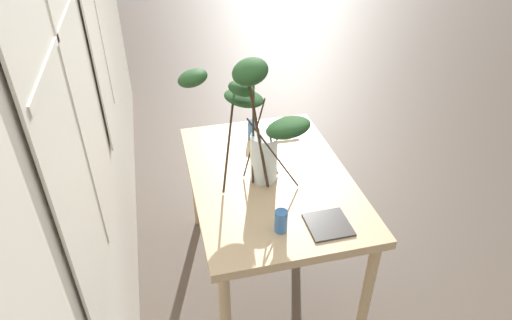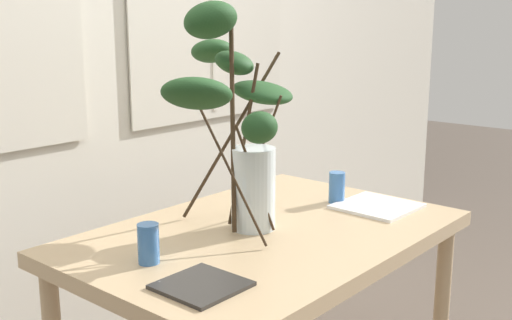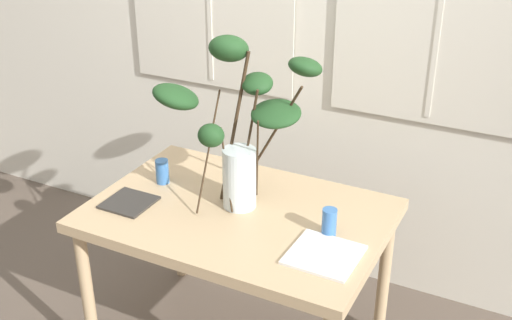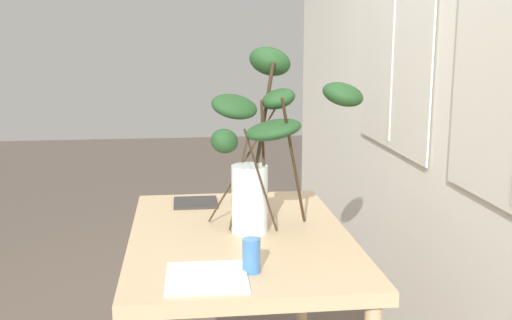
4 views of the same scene
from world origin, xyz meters
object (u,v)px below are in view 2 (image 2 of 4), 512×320
Objects in this scene: vase_with_branches at (235,115)px; plate_square_right at (377,206)px; plate_square_left at (202,285)px; dining_table at (266,253)px; drinking_glass_blue_left at (148,244)px; drinking_glass_blue_right at (336,187)px.

vase_with_branches is 2.88× the size of plate_square_right.
plate_square_left is 0.77× the size of plate_square_right.
dining_table is at bearing 161.77° from plate_square_right.
plate_square_right is at bearing -13.72° from drinking_glass_blue_left.
drinking_glass_blue_left reaches higher than dining_table.
drinking_glass_blue_left reaches higher than plate_square_right.
drinking_glass_blue_right is (0.42, 0.00, 0.14)m from dining_table.
vase_with_branches reaches higher than plate_square_right.
drinking_glass_blue_left is 0.57× the size of plate_square_left.
drinking_glass_blue_left is 0.86m from drinking_glass_blue_right.
drinking_glass_blue_right is 0.89m from plate_square_left.
vase_with_branches is 6.57× the size of drinking_glass_blue_left.
plate_square_right is at bearing -25.71° from vase_with_branches.
plate_square_right is (0.04, -0.15, -0.05)m from drinking_glass_blue_right.
vase_with_branches is at bearing 3.37° from drinking_glass_blue_left.
plate_square_left is (-0.88, -0.17, -0.05)m from drinking_glass_blue_right.
drinking_glass_blue_left is at bearing 166.28° from plate_square_right.
dining_table is 0.49m from plate_square_right.
vase_with_branches is 0.57m from drinking_glass_blue_right.
dining_table is 1.68× the size of vase_with_branches.
plate_square_right is at bearing 0.86° from plate_square_left.
vase_with_branches is at bearing 169.37° from drinking_glass_blue_right.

